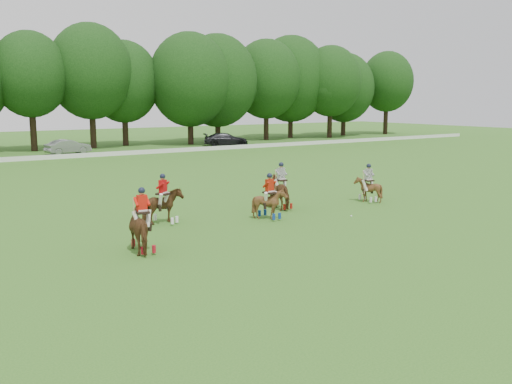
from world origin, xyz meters
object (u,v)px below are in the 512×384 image
car_mid (68,147)px  polo_red_b (163,206)px  car_right (226,139)px  polo_red_c (269,203)px  polo_red_a (143,228)px  polo_stripe_b (368,189)px  polo_ball (351,216)px  polo_stripe_a (281,192)px

car_mid → polo_red_b: bearing=161.1°
car_right → polo_red_c: size_ratio=2.45×
car_right → polo_red_b: polo_red_b is taller
car_right → polo_red_a: (-27.65, -40.30, 0.11)m
car_right → polo_red_c: 43.27m
polo_red_b → polo_stripe_b: (11.75, -1.16, -0.08)m
polo_red_c → polo_ball: polo_red_c is taller
car_right → polo_stripe_a: size_ratio=2.22×
polo_red_a → polo_ball: size_ratio=26.94×
car_mid → polo_red_b: size_ratio=1.98×
car_mid → car_right: 19.03m
polo_red_c → polo_stripe_a: 2.71m
polo_stripe_a → polo_ball: 4.03m
car_mid → car_right: car_right is taller
polo_stripe_b → polo_red_b: bearing=174.4°
polo_red_b → polo_stripe_b: size_ratio=1.08×
polo_red_b → polo_stripe_a: polo_stripe_a is taller
car_right → polo_stripe_b: 39.73m
car_right → polo_red_c: (-20.40, -38.16, -0.00)m
polo_red_c → polo_stripe_b: polo_red_c is taller
polo_red_b → polo_red_c: bearing=-22.1°
polo_stripe_a → polo_red_c: bearing=-137.9°
polo_red_b → polo_stripe_b: 11.80m
polo_stripe_a → polo_ball: (1.56, -3.62, -0.84)m
car_mid → polo_ball: (2.20, -39.97, -0.71)m
polo_red_b → polo_stripe_a: bearing=-0.4°
polo_red_c → polo_stripe_b: 7.19m
car_mid → car_right: (19.03, 0.00, 0.03)m
car_mid → polo_stripe_b: bearing=179.2°
car_right → polo_ball: car_right is taller
polo_red_b → car_mid: bearing=80.7°
polo_red_a → polo_stripe_a: polo_red_a is taller
car_mid → polo_stripe_a: size_ratio=1.88×
car_right → polo_stripe_a: polo_stripe_a is taller
polo_red_a → polo_ball: bearing=1.8°
polo_red_a → polo_red_b: size_ratio=1.05×
car_mid → polo_stripe_a: polo_stripe_a is taller
car_mid → polo_stripe_b: (5.78, -37.46, -0.00)m
polo_stripe_a → car_right: bearing=63.2°
polo_red_a → polo_red_b: 4.81m
car_right → polo_red_b: (-24.99, -36.30, 0.04)m
polo_red_b → polo_red_c: size_ratio=1.05×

